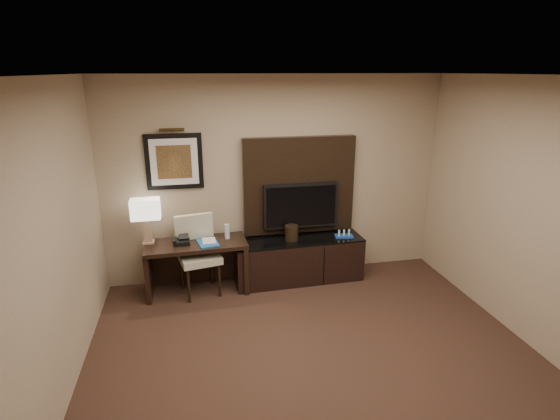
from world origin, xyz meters
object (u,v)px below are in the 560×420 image
object	(u,v)px
desk	(197,267)
desk_phone	(182,240)
tv	(301,205)
table_lamp	(147,223)
desk_chair	(199,256)
ice_bucket	(292,233)
minibar_tray	(344,234)
water_bottle	(227,231)
credenza	(299,260)

from	to	relation	value
desk	desk_phone	xyz separation A→B (m)	(-0.17, -0.01, 0.39)
tv	table_lamp	world-z (taller)	tv
desk	desk_phone	bearing A→B (deg)	-178.52
desk_chair	ice_bucket	bearing A→B (deg)	-6.79
minibar_tray	water_bottle	bearing A→B (deg)	178.52
desk_chair	water_bottle	world-z (taller)	desk_chair
desk_phone	water_bottle	size ratio (longest dim) A/B	1.04
water_bottle	ice_bucket	xyz separation A→B (m)	(0.85, -0.01, -0.08)
table_lamp	minibar_tray	world-z (taller)	table_lamp
minibar_tray	tv	bearing A→B (deg)	163.72
desk	table_lamp	distance (m)	0.84
tv	desk_chair	world-z (taller)	tv
water_bottle	minibar_tray	size ratio (longest dim) A/B	0.79
desk_phone	water_bottle	distance (m)	0.58
water_bottle	ice_bucket	world-z (taller)	water_bottle
water_bottle	ice_bucket	bearing A→B (deg)	-0.59
table_lamp	minibar_tray	distance (m)	2.57
water_bottle	minibar_tray	bearing A→B (deg)	-1.48
desk_chair	table_lamp	xyz separation A→B (m)	(-0.61, 0.16, 0.43)
ice_bucket	table_lamp	bearing A→B (deg)	178.20
table_lamp	desk_chair	bearing A→B (deg)	-14.95
tv	minibar_tray	distance (m)	0.71
credenza	table_lamp	world-z (taller)	table_lamp
desk_phone	ice_bucket	bearing A→B (deg)	1.30
desk	ice_bucket	world-z (taller)	ice_bucket
desk_chair	minibar_tray	size ratio (longest dim) A/B	4.23
desk_phone	desk	bearing A→B (deg)	2.10
credenza	desk	bearing A→B (deg)	-179.61
credenza	minibar_tray	bearing A→B (deg)	-4.14
desk	desk_chair	size ratio (longest dim) A/B	1.25
tv	table_lamp	xyz separation A→B (m)	(-1.98, -0.08, -0.08)
tv	table_lamp	bearing A→B (deg)	-177.78
desk	desk_phone	distance (m)	0.42
credenza	minibar_tray	size ratio (longest dim) A/B	7.16
credenza	desk_chair	xyz separation A→B (m)	(-1.31, -0.10, 0.21)
table_lamp	ice_bucket	size ratio (longest dim) A/B	2.63
tv	desk	bearing A→B (deg)	-172.26
desk	minibar_tray	world-z (taller)	same
desk_chair	minibar_tray	distance (m)	1.94
ice_bucket	credenza	bearing A→B (deg)	-3.26
desk_chair	table_lamp	world-z (taller)	table_lamp
desk_chair	table_lamp	size ratio (longest dim) A/B	1.93
water_bottle	minibar_tray	world-z (taller)	water_bottle
ice_bucket	desk_phone	bearing A→B (deg)	-177.33
credenza	tv	size ratio (longest dim) A/B	1.71
tv	water_bottle	size ratio (longest dim) A/B	5.27
desk_phone	minibar_tray	world-z (taller)	desk_phone
water_bottle	desk_phone	bearing A→B (deg)	-172.54
desk_chair	table_lamp	bearing A→B (deg)	153.28
water_bottle	minibar_tray	xyz separation A→B (m)	(1.57, -0.04, -0.14)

